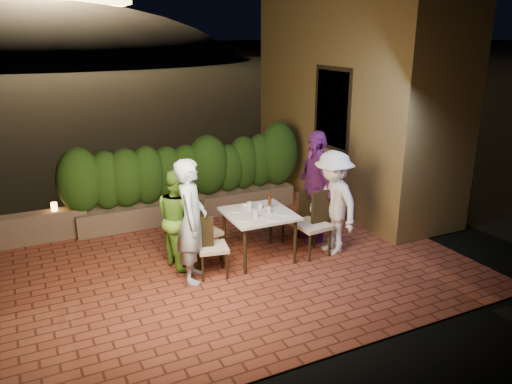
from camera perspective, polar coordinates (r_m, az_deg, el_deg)
ground at (r=7.62m, az=-3.16°, el=-8.65°), size 400.00×400.00×0.00m
terrace_floor at (r=8.06m, az=-4.56°, el=-7.56°), size 7.00×6.00×0.15m
building_wall at (r=10.41m, az=10.99°, el=12.69°), size 1.60×5.00×5.00m
window_pane at (r=9.61m, az=8.83°, el=9.40°), size 0.08×1.00×1.40m
window_frame at (r=9.60m, az=8.78°, el=9.40°), size 0.06×1.15×1.55m
planter at (r=9.59m, az=-7.49°, el=-1.66°), size 4.20×0.55×0.40m
hedge at (r=9.37m, az=-7.67°, el=2.67°), size 4.00×0.70×1.10m
parapet at (r=9.15m, az=-25.60°, el=-3.98°), size 2.20×0.30×0.50m
hill at (r=66.86m, az=-22.38°, el=10.17°), size 52.00×40.00×22.00m
dining_table at (r=7.74m, az=0.33°, el=-4.97°), size 1.02×1.02×0.75m
plate_nw at (r=7.30m, az=-1.14°, el=-3.19°), size 0.20×0.20×0.01m
plate_sw at (r=7.68m, az=-2.19°, el=-2.11°), size 0.20×0.20×0.01m
plate_ne at (r=7.57m, az=3.15°, el=-2.43°), size 0.24×0.24×0.01m
plate_se at (r=7.86m, az=1.53°, el=-1.62°), size 0.20×0.20×0.01m
plate_centre at (r=7.64m, az=0.52°, el=-2.21°), size 0.21×0.21×0.01m
plate_front at (r=7.35m, az=2.05°, el=-3.03°), size 0.23×0.23×0.01m
glass_nw at (r=7.39m, az=-0.03°, el=-2.49°), size 0.07×0.07×0.12m
glass_sw at (r=7.72m, az=-0.75°, el=-1.56°), size 0.07×0.07×0.12m
glass_ne at (r=7.56m, az=1.51°, el=-2.05°), size 0.06×0.06×0.11m
glass_se at (r=7.72m, az=0.50°, el=-1.64°), size 0.06×0.06×0.10m
beer_bottle at (r=7.71m, az=1.58°, el=-0.95°), size 0.05×0.05×0.28m
bowl at (r=7.81m, az=-1.14°, el=-1.64°), size 0.17×0.17×0.04m
chair_left_front at (r=7.19m, az=-5.01°, el=-6.18°), size 0.50×0.50×0.91m
chair_left_back at (r=7.64m, az=-6.05°, el=-4.43°), size 0.54×0.54×0.99m
chair_right_front at (r=7.85m, az=6.50°, el=-3.66°), size 0.51×0.51×1.03m
chair_right_back at (r=8.24m, az=4.81°, el=-3.00°), size 0.48×0.48×0.91m
diner_blue at (r=6.95m, az=-7.39°, el=-3.31°), size 0.65×0.76×1.77m
diner_green at (r=7.48m, az=-8.88°, el=-2.97°), size 0.68×0.81×1.49m
diner_white at (r=7.88m, az=8.77°, el=-1.22°), size 0.65×1.09×1.66m
diner_purple at (r=8.30m, az=6.82°, el=0.65°), size 0.61×1.16×1.88m
parapet_lamp at (r=9.05m, az=-22.07°, el=-1.57°), size 0.10×0.10×0.14m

